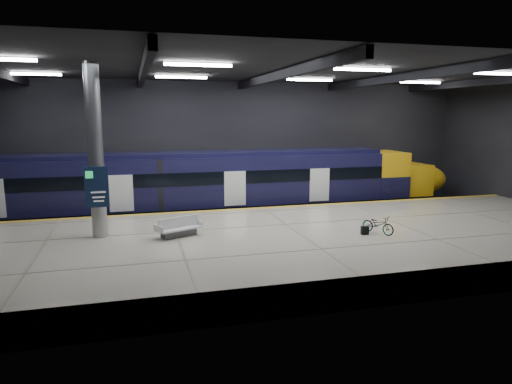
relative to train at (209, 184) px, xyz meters
name	(u,v)px	position (x,y,z in m)	size (l,w,h in m)	color
ground	(279,242)	(2.43, -5.50, -2.06)	(30.00, 30.00, 0.00)	black
room_shell	(280,121)	(2.43, -5.49, 3.66)	(30.10, 16.10, 8.05)	black
platform	(298,245)	(2.43, -8.00, -1.51)	(30.00, 11.00, 1.10)	#B7B19B
safety_strip	(263,208)	(2.43, -2.75, -0.95)	(30.00, 0.40, 0.01)	gold
rails	(250,216)	(2.43, 0.00, -1.98)	(30.00, 1.52, 0.16)	gray
train	(209,184)	(0.00, 0.00, 0.00)	(29.40, 2.84, 3.79)	black
bench	(179,229)	(-2.48, -7.34, -0.67)	(1.99, 1.42, 0.81)	#595B60
bicycle	(378,224)	(5.57, -9.06, -0.58)	(0.51, 1.46, 0.77)	#99999E
pannier_bag	(365,230)	(4.97, -9.06, -0.78)	(0.30, 0.18, 0.35)	black
info_column	(96,154)	(-5.57, -6.52, 2.40)	(0.90, 0.78, 6.90)	#9EA0A5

